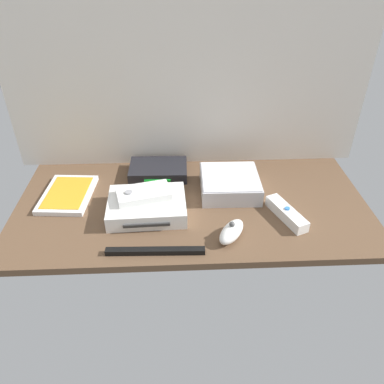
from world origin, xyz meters
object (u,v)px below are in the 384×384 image
object	(u,v)px
game_console	(147,206)
sensor_bar	(155,251)
network_router	(158,170)
game_case	(68,194)
remote_nunchuk	(231,232)
mini_computer	(230,183)
remote_classic_pad	(144,193)
remote_wand	(286,213)

from	to	relation	value
game_console	sensor_bar	world-z (taller)	game_console
network_router	game_case	bearing A→B (deg)	-156.28
game_case	remote_nunchuk	world-z (taller)	remote_nunchuk
mini_computer	network_router	world-z (taller)	mini_computer
remote_classic_pad	mini_computer	bearing A→B (deg)	4.31
remote_nunchuk	remote_classic_pad	distance (cm)	26.20
sensor_bar	game_console	bearing A→B (deg)	101.34
game_console	mini_computer	xyz separation A→B (cm)	(23.93, 9.56, 0.44)
mini_computer	game_case	distance (cm)	47.67
remote_wand	remote_classic_pad	bearing A→B (deg)	150.00
sensor_bar	mini_computer	bearing A→B (deg)	52.31
game_case	remote_classic_pad	distance (cm)	24.50
game_console	network_router	bearing A→B (deg)	80.54
game_case	remote_classic_pad	size ratio (longest dim) A/B	1.26
sensor_bar	remote_nunchuk	bearing A→B (deg)	15.77
game_console	remote_classic_pad	size ratio (longest dim) A/B	1.36
game_console	remote_classic_pad	distance (cm)	3.62
game_console	remote_wand	world-z (taller)	game_console
game_console	remote_classic_pad	bearing A→B (deg)	115.40
mini_computer	remote_wand	xyz separation A→B (cm)	(13.72, -13.62, -1.13)
game_console	remote_nunchuk	world-z (taller)	remote_nunchuk
remote_nunchuk	remote_classic_pad	bearing A→B (deg)	-175.52
remote_nunchuk	network_router	bearing A→B (deg)	156.08
game_case	network_router	xyz separation A→B (cm)	(26.23, 10.89, 0.94)
network_router	sensor_bar	distance (cm)	35.90
mini_computer	game_case	xyz separation A→B (cm)	(-47.63, -0.77, -1.88)
network_router	sensor_bar	size ratio (longest dim) A/B	0.76
game_console	game_case	size ratio (longest dim) A/B	1.08
mini_computer	network_router	xyz separation A→B (cm)	(-21.40, 10.11, -0.94)
remote_wand	sensor_bar	xyz separation A→B (cm)	(-34.91, -12.14, -0.81)
game_case	remote_nunchuk	xyz separation A→B (cm)	(45.44, -20.25, 1.28)
mini_computer	network_router	distance (cm)	23.69
network_router	remote_classic_pad	size ratio (longest dim) A/B	1.15
mini_computer	game_case	world-z (taller)	mini_computer
game_console	mini_computer	bearing A→B (deg)	19.63
network_router	remote_wand	size ratio (longest dim) A/B	1.21
game_case	remote_wand	bearing A→B (deg)	-7.43
mini_computer	remote_wand	world-z (taller)	mini_computer
remote_wand	mini_computer	bearing A→B (deg)	113.42
mini_computer	sensor_bar	distance (cm)	33.42
mini_computer	remote_wand	bearing A→B (deg)	-44.80
sensor_bar	remote_wand	bearing A→B (deg)	20.93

